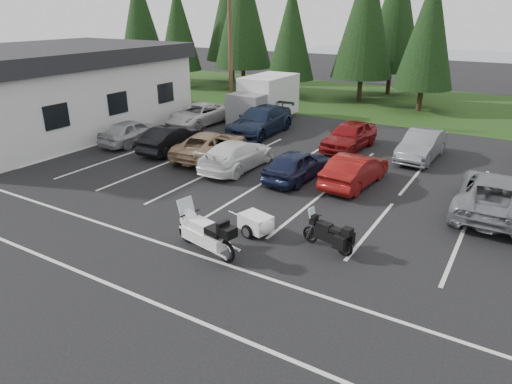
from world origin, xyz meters
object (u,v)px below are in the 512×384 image
object	(u,v)px
building	(45,90)
car_far_1	(260,121)
car_near_4	(297,165)
car_far_0	(198,115)
car_near_3	(237,155)
utility_pole	(230,47)
cargo_trailer	(256,224)
car_far_2	(349,136)
touring_motorcycle	(205,229)
car_near_1	(171,139)
car_near_0	(132,131)
adventure_motorcycle	(328,231)
box_truck	(261,100)
car_near_2	(211,145)
car_far_3	(422,145)
car_near_6	(495,194)
car_near_5	(355,170)

from	to	relation	value
building	car_far_1	world-z (taller)	building
car_near_4	car_far_0	world-z (taller)	car_far_0
car_near_3	utility_pole	bearing A→B (deg)	-54.98
cargo_trailer	car_far_1	bearing A→B (deg)	135.77
car_far_2	touring_motorcycle	bearing A→B (deg)	-85.05
utility_pole	cargo_trailer	size ratio (longest dim) A/B	5.93
car_near_1	car_far_2	bearing A→B (deg)	-150.22
car_near_0	adventure_motorcycle	xyz separation A→B (m)	(13.92, -5.57, -0.06)
touring_motorcycle	cargo_trailer	bearing A→B (deg)	81.23
car_near_4	touring_motorcycle	xyz separation A→B (m)	(0.52, -7.23, 0.11)
building	car_far_2	size ratio (longest dim) A/B	3.62
box_truck	car_far_1	distance (m)	3.05
car_near_3	car_near_4	distance (m)	3.02
car_far_1	car_near_2	bearing A→B (deg)	-88.28
car_near_0	car_far_3	world-z (taller)	car_far_3
utility_pole	car_far_3	xyz separation A→B (m)	(12.79, -2.16, -3.99)
cargo_trailer	car_near_2	bearing A→B (deg)	151.90
building	car_near_4	bearing A→B (deg)	0.12
utility_pole	car_far_0	size ratio (longest dim) A/B	1.85
adventure_motorcycle	cargo_trailer	bearing A→B (deg)	-161.81
car_far_3	box_truck	bearing A→B (deg)	168.81
building	car_near_1	bearing A→B (deg)	2.90
adventure_motorcycle	utility_pole	bearing A→B (deg)	145.34
car_near_6	car_far_1	size ratio (longest dim) A/B	0.97
car_far_1	car_far_0	bearing A→B (deg)	179.91
car_near_6	car_far_0	xyz separation A→B (m)	(-17.58, 5.21, -0.06)
car_near_1	car_far_2	xyz separation A→B (m)	(7.80, 5.18, 0.06)
car_far_3	touring_motorcycle	xyz separation A→B (m)	(-3.46, -13.03, 0.07)
car_near_6	car_far_3	bearing A→B (deg)	-55.31
building	car_near_4	distance (m)	16.90
utility_pole	adventure_motorcycle	xyz separation A→B (m)	(12.44, -13.10, -4.08)
car_far_3	building	bearing A→B (deg)	-161.66
car_near_1	building	bearing A→B (deg)	-0.89
car_far_2	car_near_5	bearing A→B (deg)	-62.91
building	box_truck	world-z (taller)	building
touring_motorcycle	cargo_trailer	distance (m)	1.99
car_near_0	car_far_3	distance (m)	15.25
car_far_2	touring_motorcycle	distance (m)	12.84
car_near_0	car_near_4	distance (m)	10.30
car_near_4	cargo_trailer	bearing A→B (deg)	105.32
building	car_near_5	world-z (taller)	building
utility_pole	car_near_4	distance (m)	12.54
car_far_1	cargo_trailer	world-z (taller)	car_far_1
car_far_1	cargo_trailer	xyz separation A→B (m)	(6.55, -11.28, -0.44)
car_near_0	car_near_5	size ratio (longest dim) A/B	0.97
building	car_far_3	bearing A→B (deg)	15.70
box_truck	car_near_1	world-z (taller)	box_truck
car_near_3	adventure_motorcycle	world-z (taller)	car_near_3
touring_motorcycle	building	bearing A→B (deg)	169.47
car_near_1	adventure_motorcycle	world-z (taller)	car_near_1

